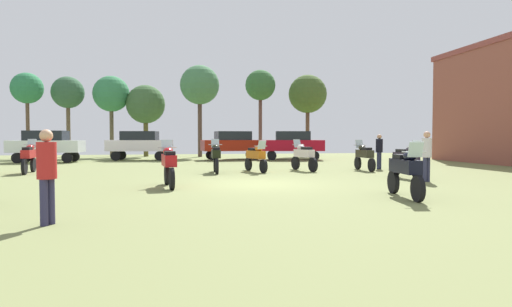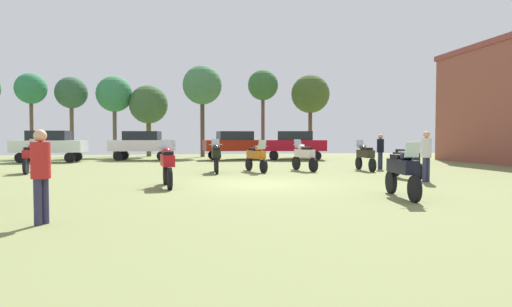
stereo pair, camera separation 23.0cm
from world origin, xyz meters
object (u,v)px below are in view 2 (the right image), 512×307
object	(u,v)px
motorcycle_3	(304,155)
tree_3	(263,86)
tree_8	(31,89)
motorcycle_6	(365,156)
person_2	(41,169)
motorcycle_1	(406,160)
car_3	(235,143)
tree_2	(71,94)
car_1	(142,143)
tree_5	(148,105)
person_3	(380,149)
person_1	(426,152)
tree_7	(310,94)
motorcycle_8	(31,156)
motorcycle_7	(402,170)
motorcycle_9	(167,164)
motorcycle_11	(256,156)
motorcycle_5	(216,156)
car_2	(295,143)
car_4	(49,144)
tree_9	(114,95)
tree_1	(202,86)

from	to	relation	value
motorcycle_3	tree_3	distance (m)	16.43
motorcycle_3	tree_8	distance (m)	23.64
tree_3	motorcycle_6	bearing A→B (deg)	-82.01
person_2	motorcycle_1	bearing A→B (deg)	147.81
motorcycle_1	car_3	world-z (taller)	car_3
tree_2	car_1	bearing A→B (deg)	-42.67
tree_5	person_3	bearing A→B (deg)	-51.75
person_1	tree_5	distance (m)	25.20
tree_7	tree_8	distance (m)	22.11
motorcycle_8	car_3	bearing A→B (deg)	37.69
motorcycle_1	motorcycle_7	bearing A→B (deg)	55.57
motorcycle_9	motorcycle_11	xyz separation A→B (m)	(3.72, 5.47, -0.03)
motorcycle_3	motorcycle_5	distance (m)	4.23
motorcycle_6	tree_7	bearing A→B (deg)	83.48
car_2	car_4	xyz separation A→B (m)	(-16.07, -0.34, 0.00)
person_2	person_3	world-z (taller)	person_2
motorcycle_5	tree_8	distance (m)	21.13
motorcycle_6	car_4	xyz separation A→B (m)	(-17.09, 9.49, 0.45)
motorcycle_11	car_2	world-z (taller)	car_2
motorcycle_7	car_3	xyz separation A→B (m)	(-2.43, 19.36, 0.44)
motorcycle_6	tree_9	xyz separation A→B (m)	(-14.35, 16.97, 4.33)
motorcycle_11	car_4	world-z (taller)	car_4
motorcycle_1	tree_5	bearing A→B (deg)	-65.98
motorcycle_11	person_3	world-z (taller)	person_3
car_4	motorcycle_6	bearing A→B (deg)	-116.48
car_3	tree_3	bearing A→B (deg)	-35.60
car_1	tree_7	size ratio (longest dim) A/B	0.65
motorcycle_8	tree_7	size ratio (longest dim) A/B	0.33
tree_3	motorcycle_7	bearing A→B (deg)	-91.11
car_3	tree_2	world-z (taller)	tree_2
motorcycle_6	car_2	bearing A→B (deg)	95.98
motorcycle_9	person_2	world-z (taller)	person_2
motorcycle_7	car_4	bearing A→B (deg)	-45.03
motorcycle_3	tree_2	bearing A→B (deg)	116.28
person_3	tree_1	distance (m)	17.58
motorcycle_1	motorcycle_5	world-z (taller)	motorcycle_5
car_3	car_2	bearing A→B (deg)	-107.27
car_1	person_3	xyz separation A→B (m)	(12.63, -10.42, -0.16)
motorcycle_3	motorcycle_9	world-z (taller)	motorcycle_9
motorcycle_6	motorcycle_9	distance (m)	10.44
motorcycle_1	car_2	xyz separation A→B (m)	(-1.03, 13.74, 0.44)
car_4	person_1	xyz separation A→B (m)	(17.15, -14.72, -0.11)
person_2	tree_7	xyz separation A→B (m)	(12.75, 26.89, 4.19)
motorcycle_6	motorcycle_9	size ratio (longest dim) A/B	1.03
motorcycle_1	tree_1	bearing A→B (deg)	-74.64
car_1	car_2	world-z (taller)	same
motorcycle_11	tree_7	distance (m)	17.86
person_3	tree_8	world-z (taller)	tree_8
car_2	motorcycle_9	bearing A→B (deg)	163.02
car_1	car_3	world-z (taller)	same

